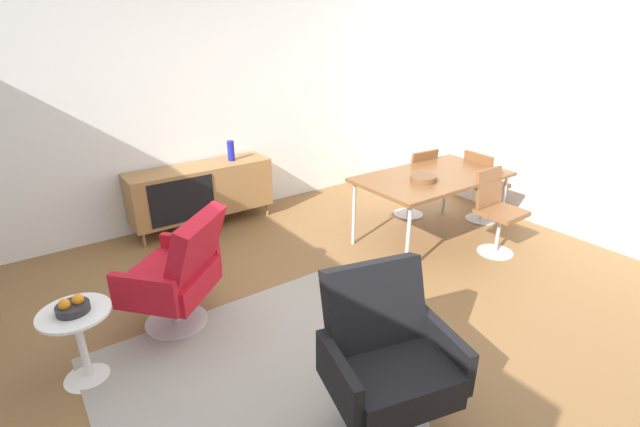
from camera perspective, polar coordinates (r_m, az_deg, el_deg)
The scene contains 15 objects.
ground_plane at distance 3.74m, azimuth 0.62°, elevation -13.04°, with size 8.32×8.32×0.00m, color brown.
wall_back at distance 5.42m, azimuth -16.16°, elevation 13.54°, with size 6.80×0.12×2.80m, color silver.
wall_right at distance 5.61m, azimuth 28.84°, elevation 11.97°, with size 0.12×5.60×2.80m, color silver.
sideboard at distance 5.34m, azimuth -14.69°, elevation 2.90°, with size 1.60×0.45×0.72m.
vase_cobalt at distance 5.37m, azimuth -11.13°, elevation 7.75°, with size 0.08×0.08×0.23m.
dining_table at distance 4.86m, azimuth 13.95°, elevation 4.22°, with size 1.60×0.90×0.74m.
wooden_bowl_on_table at distance 4.62m, azimuth 12.86°, elevation 4.31°, with size 0.26×0.26×0.06m, color brown.
dining_chair_front_right at distance 4.89m, azimuth 21.29°, elevation 0.57°, with size 0.41×0.43×0.86m.
dining_chair_back_right at distance 5.53m, azimuth 11.79°, elevation 4.16°, with size 0.43×0.45×0.86m.
dining_chair_far_end at distance 5.61m, azimuth 19.75°, elevation 3.55°, with size 0.44×0.42×0.86m.
lounge_chair_red at distance 3.60m, azimuth -17.45°, elevation -6.98°, with size 0.91×0.91×0.95m.
armchair_black_shell at distance 2.71m, azimuth 8.40°, elevation -17.06°, with size 0.82×0.78×0.95m.
side_table_round at distance 3.40m, azimuth -27.91°, elevation -13.58°, with size 0.44×0.44×0.52m.
fruit_bowl at distance 3.28m, azimuth -28.67°, elevation -10.22°, with size 0.20×0.20×0.11m.
area_rug at distance 3.33m, azimuth -6.68°, elevation -18.41°, with size 2.20×1.70×0.01m, color gray.
Camera 1 is at (-1.79, -2.45, 2.19)m, focal length 25.47 mm.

